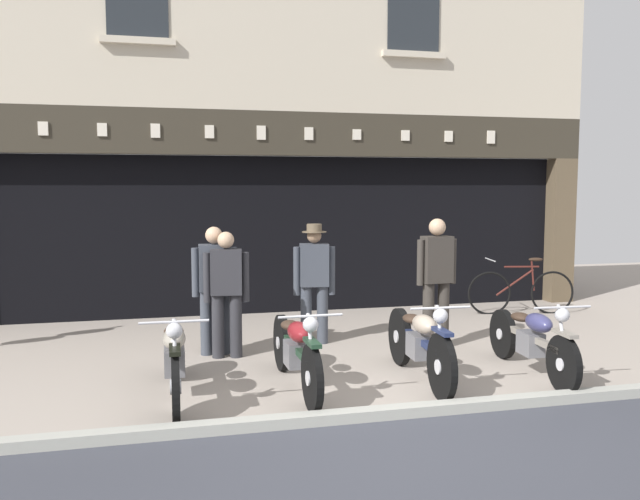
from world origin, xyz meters
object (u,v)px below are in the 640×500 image
object	(u,v)px
salesman_left	(215,284)
leaning_bicycle	(521,291)
assistant_far_right	(226,289)
shopkeeper_center	(314,278)
salesman_right	(436,276)
motorcycle_left	(174,356)
advert_board_near	(437,201)
motorcycle_center	(420,342)
motorcycle_center_right	(532,339)
advert_board_far	(502,200)
motorcycle_center_left	(296,349)

from	to	relation	value
salesman_left	leaning_bicycle	distance (m)	5.38
assistant_far_right	leaning_bicycle	bearing A→B (deg)	-155.00
shopkeeper_center	salesman_right	distance (m)	1.61
motorcycle_left	assistant_far_right	world-z (taller)	assistant_far_right
motorcycle_left	advert_board_near	size ratio (longest dim) A/B	2.09
motorcycle_center	motorcycle_center_right	distance (m)	1.32
motorcycle_center	leaning_bicycle	xyz separation A→B (m)	(3.10, 3.14, -0.05)
motorcycle_center	advert_board_near	world-z (taller)	advert_board_near
motorcycle_center	advert_board_near	bearing A→B (deg)	-112.85
salesman_right	assistant_far_right	xyz separation A→B (m)	(-2.70, 0.18, -0.09)
motorcycle_center_right	motorcycle_center	bearing A→B (deg)	0.97
salesman_left	salesman_right	xyz separation A→B (m)	(2.82, -0.37, 0.05)
salesman_right	advert_board_near	world-z (taller)	advert_board_near
salesman_left	assistant_far_right	size ratio (longest dim) A/B	1.03
salesman_right	advert_board_far	xyz separation A→B (m)	(2.59, 3.00, 0.92)
motorcycle_center	salesman_left	bearing A→B (deg)	-36.51
salesman_right	advert_board_far	world-z (taller)	advert_board_far
motorcycle_left	leaning_bicycle	bearing A→B (deg)	-150.73
assistant_far_right	motorcycle_center_left	bearing A→B (deg)	117.96
salesman_right	leaning_bicycle	size ratio (longest dim) A/B	0.96
salesman_left	advert_board_far	size ratio (longest dim) A/B	1.45
motorcycle_left	shopkeeper_center	xyz separation A→B (m)	(1.88, 1.90, 0.46)
advert_board_near	motorcycle_center_right	bearing A→B (deg)	-99.85
motorcycle_center_left	assistant_far_right	xyz separation A→B (m)	(-0.56, 1.47, 0.44)
assistant_far_right	motorcycle_center_right	bearing A→B (deg)	161.04
motorcycle_center_left	advert_board_near	size ratio (longest dim) A/B	2.14
salesman_left	advert_board_near	world-z (taller)	advert_board_near
advert_board_far	assistant_far_right	bearing A→B (deg)	-151.94
salesman_left	advert_board_near	size ratio (longest dim) A/B	1.65
salesman_left	leaning_bicycle	xyz separation A→B (m)	(5.15, 1.45, -0.51)
salesman_right	advert_board_far	distance (m)	4.07
advert_board_near	advert_board_far	distance (m)	1.28
motorcycle_center_right	salesman_left	bearing A→B (deg)	-23.41
salesman_left	motorcycle_left	bearing A→B (deg)	74.16
motorcycle_center_left	leaning_bicycle	size ratio (longest dim) A/B	1.19
motorcycle_left	advert_board_near	world-z (taller)	advert_board_near
motorcycle_center_left	salesman_right	world-z (taller)	salesman_right
assistant_far_right	salesman_right	bearing A→B (deg)	-176.90
salesman_left	motorcycle_center	bearing A→B (deg)	143.03
motorcycle_center_right	shopkeeper_center	xyz separation A→B (m)	(-2.03, 2.02, 0.47)
assistant_far_right	motorcycle_center	bearing A→B (deg)	149.00
motorcycle_center_left	salesman_left	xyz separation A→B (m)	(-0.69, 1.65, 0.47)
motorcycle_left	shopkeeper_center	world-z (taller)	shopkeeper_center
assistant_far_right	leaning_bicycle	distance (m)	5.31
motorcycle_center_left	salesman_left	distance (m)	1.85
motorcycle_center_right	shopkeeper_center	bearing A→B (deg)	-40.81
motorcycle_left	advert_board_far	bearing A→B (deg)	-143.60
salesman_right	assistant_far_right	size ratio (longest dim) A/B	1.09
assistant_far_right	salesman_left	bearing A→B (deg)	-48.36
salesman_right	advert_board_near	xyz separation A→B (m)	(1.31, 3.00, 0.89)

